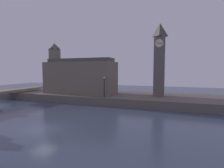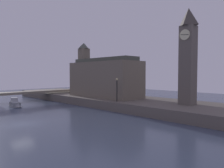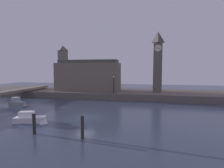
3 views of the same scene
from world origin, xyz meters
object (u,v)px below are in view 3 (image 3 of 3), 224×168
streetlamp (114,83)px  mooring_post_left (34,124)px  boat_ferry_white (32,119)px  boat_cruiser_grey (19,103)px  clock_tower (158,61)px  mooring_post_right (82,127)px  parliament_hall (87,75)px

streetlamp → mooring_post_left: (-4.07, -22.57, -2.83)m
boat_ferry_white → boat_cruiser_grey: (-9.08, 8.55, 0.09)m
clock_tower → mooring_post_right: clock_tower is taller
clock_tower → mooring_post_left: bearing=-116.2°
mooring_post_left → mooring_post_right: bearing=-2.0°
clock_tower → boat_ferry_white: 30.56m
parliament_hall → mooring_post_right: (9.11, -26.69, -4.18)m
boat_cruiser_grey → boat_ferry_white: bearing=-43.3°
parliament_hall → streetlamp: bearing=-27.0°
boat_ferry_white → streetlamp: bearing=70.1°
streetlamp → mooring_post_right: 22.98m
mooring_post_left → mooring_post_right: (5.47, -0.20, 0.06)m
parliament_hall → clock_tower: bearing=4.6°
mooring_post_left → mooring_post_right: 5.47m
mooring_post_left → boat_cruiser_grey: size_ratio=0.58×
clock_tower → streetlamp: clock_tower is taller
parliament_hall → mooring_post_left: parliament_hall is taller
streetlamp → boat_cruiser_grey: 19.37m
streetlamp → boat_cruiser_grey: size_ratio=1.04×
clock_tower → boat_ferry_white: size_ratio=3.03×
clock_tower → streetlamp: 12.06m
mooring_post_right → boat_ferry_white: bearing=155.6°
mooring_post_left → parliament_hall: bearing=97.8°
streetlamp → parliament_hall: bearing=153.0°
clock_tower → mooring_post_right: size_ratio=6.27×
mooring_post_right → boat_cruiser_grey: bearing=144.7°
clock_tower → mooring_post_left: size_ratio=6.59×
parliament_hall → boat_cruiser_grey: bearing=-119.8°
mooring_post_right → streetlamp: bearing=93.5°
streetlamp → mooring_post_left: streetlamp is taller
parliament_hall → mooring_post_right: 28.51m
boat_ferry_white → boat_cruiser_grey: bearing=136.7°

